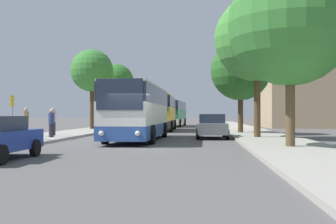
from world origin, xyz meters
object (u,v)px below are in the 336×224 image
Objects in this scene: parked_car_right_near at (212,126)px; parked_car_right_far at (210,123)px; pedestrian_walking_back at (51,123)px; bus_rear at (173,113)px; bus_stop_sign at (12,112)px; tree_left_far at (92,71)px; pedestrian_waiting_far at (26,122)px; bus_middle at (160,112)px; tree_right_mid at (290,24)px; tree_left_near at (116,82)px; bus_front at (139,111)px; tree_right_near at (241,71)px; pedestrian_waiting_near at (53,121)px; tree_right_far at (257,39)px.

parked_car_right_near is 13.71m from parked_car_right_far.
parked_car_right_near is 9.98m from pedestrian_walking_back.
bus_rear is 2.84× the size of parked_car_right_near.
bus_stop_sign reaches higher than pedestrian_walking_back.
pedestrian_waiting_far is at bearing -91.16° from tree_left_far.
bus_middle is 6.07× the size of pedestrian_walking_back.
tree_right_mid is at bearing -69.68° from bus_middle.
pedestrian_walking_back is 14.86m from tree_left_far.
tree_left_near is (-10.89, 6.76, 4.67)m from parked_car_right_far.
pedestrian_waiting_far is at bearing 176.04° from bus_front.
parked_car_right_far is 2.62× the size of pedestrian_walking_back.
pedestrian_waiting_far is 0.26× the size of tree_right_near.
bus_middle is at bearing -88.81° from bus_rear.
pedestrian_waiting_far is (-11.65, -15.47, 0.34)m from parked_car_right_far.
parked_car_right_near is (4.40, -25.49, -0.93)m from bus_rear.
pedestrian_waiting_near is 16.27m from tree_right_mid.
bus_middle is 21.64m from tree_right_mid.
tree_left_far is (-6.88, 14.23, 4.04)m from bus_front.
bus_front is 0.87× the size of bus_rear.
tree_right_mid is (3.09, -21.50, 4.75)m from parked_car_right_far.
tree_left_far is 0.96× the size of tree_right_mid.
bus_middle is at bearing 17.80° from parked_car_right_far.
tree_right_far is (12.53, 1.31, 5.17)m from pedestrian_walking_back.
bus_middle is 2.31× the size of parked_car_right_far.
parked_car_right_far is at bearing -91.66° from parked_car_right_near.
tree_left_far is at bearing 154.64° from tree_right_near.
parked_car_right_near is 17.12m from tree_left_far.
parked_car_right_near is (4.64, -12.03, -0.95)m from bus_middle.
tree_right_far is (14.28, 1.00, 5.11)m from pedestrian_waiting_far.
bus_front is at bearing -178.42° from pedestrian_waiting_near.
tree_right_far reaches higher than parked_car_right_far.
parked_car_right_far is 2.45× the size of pedestrian_waiting_near.
tree_right_far is (0.41, -6.25, 1.26)m from tree_right_near.
tree_right_mid reaches higher than bus_middle.
bus_front is 16.32m from tree_left_far.
tree_right_near is 0.82× the size of tree_right_far.
tree_right_mid is (3.22, -7.79, 4.68)m from parked_car_right_near.
parked_car_right_near is at bearing -46.71° from tree_left_far.
tree_left_far is 1.08× the size of tree_right_near.
bus_rear is 6.67× the size of pedestrian_waiting_far.
parked_car_right_far is 1.82× the size of bus_stop_sign.
bus_rear is (0.23, 13.46, -0.02)m from bus_middle.
bus_middle is at bearing 69.82° from bus_stop_sign.
bus_middle is 11.05m from tree_left_near.
bus_middle is 0.86× the size of bus_rear.
bus_rear is 2.70× the size of parked_car_right_far.
bus_middle is 15.42m from pedestrian_waiting_far.
tree_right_mid is (0.86, -13.28, 0.56)m from tree_right_near.
tree_left_near is (-10.77, 20.47, 4.60)m from parked_car_right_near.
tree_right_mid is at bearing 156.76° from pedestrian_waiting_far.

